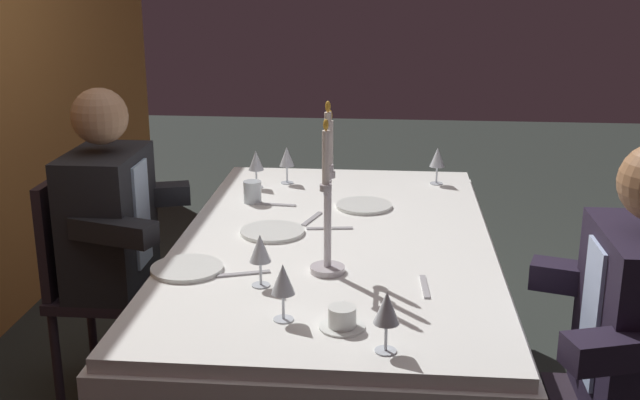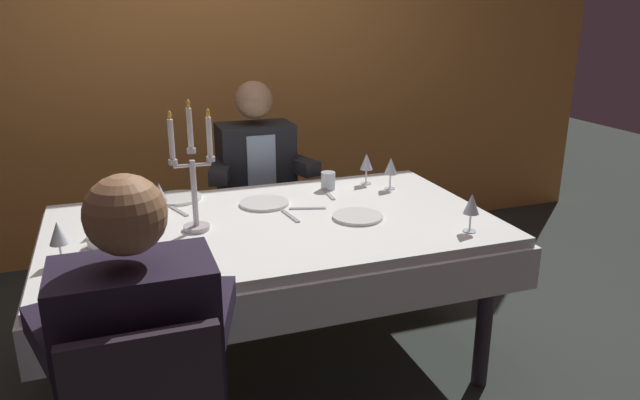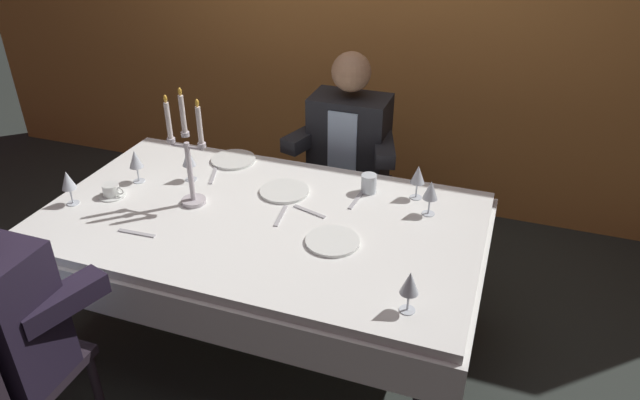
% 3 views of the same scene
% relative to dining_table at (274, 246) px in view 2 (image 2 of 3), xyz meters
% --- Properties ---
extents(ground_plane, '(12.00, 12.00, 0.00)m').
position_rel_dining_table_xyz_m(ground_plane, '(0.00, 0.00, -0.62)').
color(ground_plane, '#2E3530').
extents(back_wall, '(6.00, 0.12, 2.70)m').
position_rel_dining_table_xyz_m(back_wall, '(0.00, 1.66, 0.73)').
color(back_wall, '#DA8D42').
rests_on(back_wall, ground_plane).
extents(dining_table, '(1.94, 1.14, 0.74)m').
position_rel_dining_table_xyz_m(dining_table, '(0.00, 0.00, 0.00)').
color(dining_table, white).
rests_on(dining_table, ground_plane).
extents(candelabra, '(0.19, 0.11, 0.55)m').
position_rel_dining_table_xyz_m(candelabra, '(-0.33, 0.00, 0.34)').
color(candelabra, silver).
rests_on(candelabra, dining_table).
extents(dinner_plate_0, '(0.23, 0.23, 0.01)m').
position_rel_dining_table_xyz_m(dinner_plate_0, '(-0.36, 0.45, 0.13)').
color(dinner_plate_0, white).
rests_on(dinner_plate_0, dining_table).
extents(dinner_plate_1, '(0.23, 0.23, 0.01)m').
position_rel_dining_table_xyz_m(dinner_plate_1, '(0.02, 0.23, 0.13)').
color(dinner_plate_1, white).
rests_on(dinner_plate_1, dining_table).
extents(dinner_plate_2, '(0.22, 0.22, 0.01)m').
position_rel_dining_table_xyz_m(dinner_plate_2, '(0.36, -0.09, 0.13)').
color(dinner_plate_2, white).
rests_on(dinner_plate_2, dining_table).
extents(wine_glass_0, '(0.07, 0.07, 0.16)m').
position_rel_dining_table_xyz_m(wine_glass_0, '(0.69, 0.26, 0.24)').
color(wine_glass_0, silver).
rests_on(wine_glass_0, dining_table).
extents(wine_glass_1, '(0.07, 0.07, 0.16)m').
position_rel_dining_table_xyz_m(wine_glass_1, '(0.61, 0.38, 0.23)').
color(wine_glass_1, silver).
rests_on(wine_glass_1, dining_table).
extents(wine_glass_2, '(0.07, 0.07, 0.16)m').
position_rel_dining_table_xyz_m(wine_glass_2, '(0.74, -0.40, 0.23)').
color(wine_glass_2, silver).
rests_on(wine_glass_2, dining_table).
extents(wine_glass_3, '(0.07, 0.07, 0.16)m').
position_rel_dining_table_xyz_m(wine_glass_3, '(-0.69, 0.09, 0.24)').
color(wine_glass_3, silver).
rests_on(wine_glass_3, dining_table).
extents(wine_glass_4, '(0.07, 0.07, 0.16)m').
position_rel_dining_table_xyz_m(wine_glass_4, '(-0.46, 0.19, 0.23)').
color(wine_glass_4, silver).
rests_on(wine_glass_4, dining_table).
extents(wine_glass_5, '(0.07, 0.07, 0.16)m').
position_rel_dining_table_xyz_m(wine_glass_5, '(-0.84, -0.19, 0.23)').
color(wine_glass_5, silver).
rests_on(wine_glass_5, dining_table).
extents(water_tumbler_0, '(0.07, 0.07, 0.09)m').
position_rel_dining_table_xyz_m(water_tumbler_0, '(0.39, 0.36, 0.16)').
color(water_tumbler_0, silver).
rests_on(water_tumbler_0, dining_table).
extents(coffee_cup_0, '(0.13, 0.12, 0.06)m').
position_rel_dining_table_xyz_m(coffee_cup_0, '(-0.72, -0.07, 0.15)').
color(coffee_cup_0, white).
rests_on(coffee_cup_0, dining_table).
extents(fork_0, '(0.07, 0.17, 0.01)m').
position_rel_dining_table_xyz_m(fork_0, '(-0.37, 0.26, 0.12)').
color(fork_0, '#B7B7BC').
rests_on(fork_0, dining_table).
extents(fork_1, '(0.03, 0.17, 0.01)m').
position_rel_dining_table_xyz_m(fork_1, '(0.36, 0.27, 0.12)').
color(fork_1, '#B7B7BC').
rests_on(fork_1, dining_table).
extents(spoon_2, '(0.17, 0.03, 0.01)m').
position_rel_dining_table_xyz_m(spoon_2, '(-0.43, -0.30, 0.12)').
color(spoon_2, '#B7B7BC').
rests_on(spoon_2, dining_table).
extents(fork_3, '(0.04, 0.17, 0.01)m').
position_rel_dining_table_xyz_m(fork_3, '(0.09, 0.03, 0.12)').
color(fork_3, '#B7B7BC').
rests_on(fork_3, dining_table).
extents(fork_4, '(0.17, 0.07, 0.01)m').
position_rel_dining_table_xyz_m(fork_4, '(0.19, 0.10, 0.12)').
color(fork_4, '#B7B7BC').
rests_on(fork_4, dining_table).
extents(seated_diner_0, '(0.63, 0.48, 1.24)m').
position_rel_dining_table_xyz_m(seated_diner_0, '(-0.61, -0.89, 0.11)').
color(seated_diner_0, '#2B222B').
rests_on(seated_diner_0, ground_plane).
extents(seated_diner_1, '(0.63, 0.48, 1.24)m').
position_rel_dining_table_xyz_m(seated_diner_1, '(0.14, 0.89, 0.11)').
color(seated_diner_1, '#2B222B').
rests_on(seated_diner_1, ground_plane).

